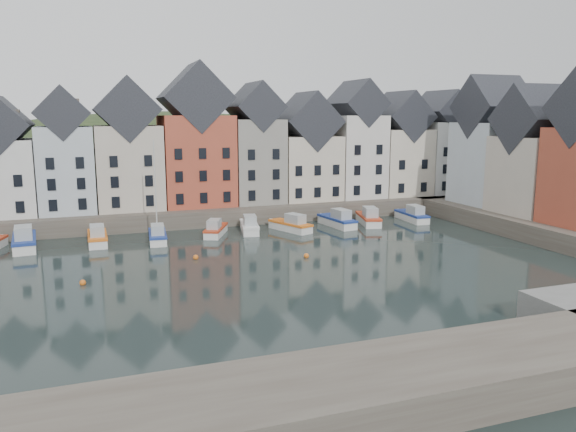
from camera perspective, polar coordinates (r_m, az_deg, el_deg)
name	(u,v)px	position (r m, az deg, el deg)	size (l,w,h in m)	color
ground	(261,278)	(46.97, -2.71, -6.28)	(260.00, 260.00, 0.00)	black
far_quay	(195,210)	(75.27, -9.47, 0.64)	(90.00, 16.00, 2.00)	#494038
right_quay	(575,229)	(69.23, 27.15, -1.18)	(14.00, 54.00, 2.00)	#494038
near_wall	(186,423)	(24.62, -10.35, -20.00)	(50.00, 6.00, 2.00)	#494038
hillside	(171,290)	(104.73, -11.77, -7.40)	(153.60, 70.40, 64.00)	#203319
far_terrace	(221,150)	(73.07, -6.87, 6.65)	(72.37, 8.16, 17.78)	beige
right_terrace	(539,154)	(71.09, 24.14, 5.77)	(8.30, 24.25, 16.36)	silver
mooring_buoys	(201,264)	(51.00, -8.81, -4.88)	(20.50, 5.50, 0.50)	orange
boat_b	(24,241)	(62.56, -25.21, -2.33)	(2.71, 7.16, 2.69)	silver
boat_c	(97,237)	(62.06, -18.79, -2.08)	(1.90, 6.11, 2.35)	silver
boat_d	(158,235)	(61.30, -13.11, -1.93)	(2.27, 5.88, 10.99)	silver
boat_e	(216,230)	(63.48, -7.37, -1.41)	(3.85, 5.72, 2.12)	silver
boat_f	(249,226)	(64.86, -3.93, -1.06)	(2.96, 6.20, 2.28)	silver
boat_g	(291,225)	(65.36, 0.34, -0.94)	(3.88, 6.25, 2.30)	silver
boat_h	(338,221)	(68.22, 5.08, -0.47)	(2.70, 6.57, 2.45)	silver
boat_i	(369,218)	(70.10, 8.20, -0.24)	(3.63, 6.74, 2.47)	silver
boat_j	(412,216)	(73.22, 12.52, 0.03)	(2.25, 6.20, 2.34)	silver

